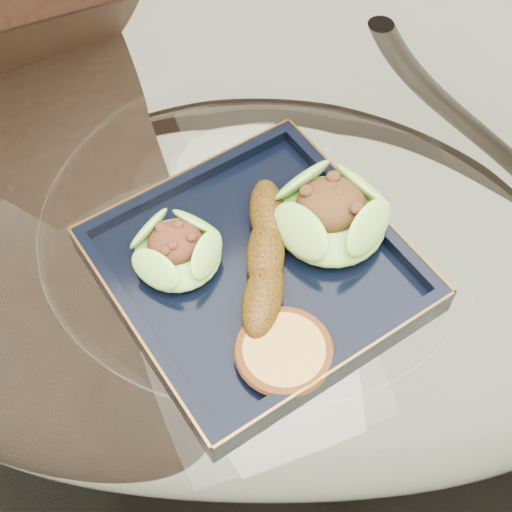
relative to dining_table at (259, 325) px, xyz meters
name	(u,v)px	position (x,y,z in m)	size (l,w,h in m)	color
ground	(258,474)	(0.00, 0.00, -0.60)	(4.00, 4.00, 0.00)	beige
dining_table	(259,325)	(0.00, 0.00, 0.00)	(1.13, 1.13, 0.77)	white
dining_chair	(70,205)	(-0.18, 0.35, -0.10)	(0.41, 0.41, 0.90)	black
navy_plate	(256,273)	(-0.02, -0.03, 0.17)	(0.27, 0.27, 0.02)	black
lettuce_wrap_left	(177,252)	(-0.08, 0.00, 0.20)	(0.09, 0.09, 0.03)	#5FA530
lettuce_wrap_right	(331,216)	(0.07, -0.01, 0.20)	(0.11, 0.11, 0.04)	#56962B
roasted_plantain	(266,254)	(-0.01, -0.03, 0.20)	(0.17, 0.04, 0.03)	#593809
crumb_patty	(284,352)	(-0.03, -0.13, 0.19)	(0.08, 0.08, 0.01)	gold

